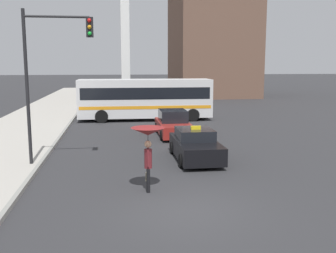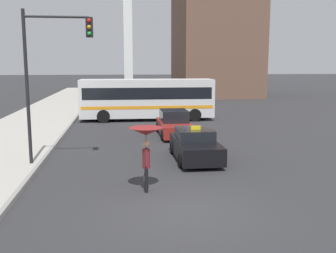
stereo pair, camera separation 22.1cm
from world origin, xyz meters
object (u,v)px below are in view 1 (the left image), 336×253
Objects in this scene: city_bus at (145,97)px; sedan_red at (173,124)px; taxi at (195,146)px; traffic_light at (51,61)px; pedestrian_with_umbrella at (148,138)px.

sedan_red is at bearing 10.24° from city_bus.
taxi is at bearing 6.36° from city_bus.
city_bus is 14.62m from traffic_light.
city_bus reaches higher than taxi.
traffic_light reaches higher than pedestrian_with_umbrella.
pedestrian_with_umbrella is 5.89m from traffic_light.
city_bus is (-1.24, 13.15, 1.09)m from taxi.
taxi reaches higher than sedan_red.
city_bus reaches higher than pedestrian_with_umbrella.
traffic_light is (-6.14, -0.37, 3.76)m from taxi.
sedan_red is 7.20m from city_bus.
pedestrian_with_umbrella reaches higher than taxi.
taxi is 7.20m from traffic_light.
city_bus is at bearing 1.30° from pedestrian_with_umbrella.
traffic_light reaches higher than sedan_red.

